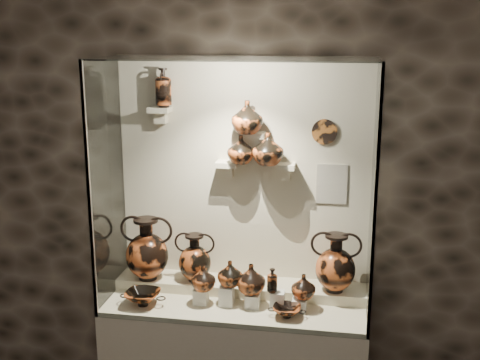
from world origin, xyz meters
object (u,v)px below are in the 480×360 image
ovoid_vase_b (247,117)px  lekythos_small (272,279)px  amphora_left (147,249)px  jug_e (303,286)px  amphora_mid (195,257)px  kylix_right (287,310)px  lekythos_tall (163,85)px  jug_b (230,273)px  kylix_left (143,297)px  jug_c (251,279)px  ovoid_vase_c (268,149)px  ovoid_vase_a (241,149)px  amphora_right (336,263)px  jug_a (203,278)px

ovoid_vase_b → lekythos_small: bearing=-55.0°
amphora_left → jug_e: bearing=-16.5°
amphora_left → amphora_mid: amphora_left is taller
kylix_right → lekythos_tall: (-0.87, 0.38, 1.34)m
ovoid_vase_b → jug_e: bearing=-33.0°
jug_b → jug_e: jug_b is taller
lekythos_tall → kylix_left: bearing=-108.4°
kylix_left → amphora_mid: bearing=41.5°
amphora_left → jug_e: amphora_left is taller
jug_c → lekythos_tall: (-0.62, 0.27, 1.19)m
ovoid_vase_b → ovoid_vase_c: (0.14, 0.00, -0.20)m
amphora_mid → kylix_right: size_ratio=1.47×
lekythos_tall → ovoid_vase_a: (0.52, -0.03, -0.40)m
amphora_right → jug_e: (-0.19, -0.17, -0.11)m
amphora_mid → jug_a: 0.24m
amphora_mid → jug_c: size_ratio=1.68×
amphora_mid → jug_e: (0.75, -0.18, -0.07)m
jug_a → ovoid_vase_c: size_ratio=0.80×
jug_b → ovoid_vase_c: (0.21, 0.22, 0.78)m
jug_a → jug_e: (0.64, 0.03, -0.02)m
jug_b → kylix_left: 0.59m
amphora_left → kylix_left: size_ratio=1.51×
lekythos_tall → ovoid_vase_b: bearing=-13.0°
jug_b → jug_e: (0.47, 0.00, -0.05)m
jug_b → ovoid_vase_a: 0.80m
amphora_left → amphora_mid: (0.33, 0.03, -0.05)m
amphora_right → jug_c: size_ratio=2.00×
amphora_left → ovoid_vase_b: size_ratio=2.06×
amphora_left → jug_a: size_ratio=2.61×
jug_a → lekythos_tall: size_ratio=0.58×
ovoid_vase_b → kylix_left: bearing=-155.6°
jug_e → kylix_right: (-0.09, -0.12, -0.12)m
ovoid_vase_b → kylix_right: bearing=-51.7°
amphora_right → kylix_left: 1.27m
amphora_right → kylix_left: amphora_right is taller
amphora_mid → jug_b: 0.33m
amphora_right → jug_e: bearing=-134.9°
lekythos_tall → ovoid_vase_a: bearing=-12.0°
amphora_right → jug_a: 0.86m
jug_e → lekythos_small: 0.20m
jug_b → lekythos_small: (0.28, -0.03, -0.01)m
lekythos_small → ovoid_vase_a: size_ratio=0.96×
kylix_left → lekythos_tall: size_ratio=1.00×
jug_b → lekythos_small: 0.28m
lekythos_small → kylix_right: lekythos_small is taller
jug_b → lekythos_tall: bearing=141.8°
jug_e → ovoid_vase_a: (-0.44, 0.24, 0.82)m
jug_c → jug_e: (0.33, 0.00, -0.03)m
jug_e → jug_b: bearing=171.4°
amphora_left → lekythos_tall: bearing=36.7°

